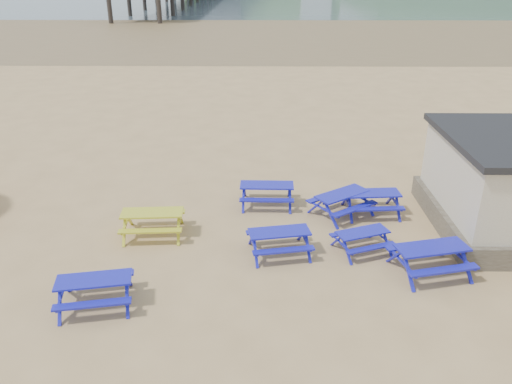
{
  "coord_description": "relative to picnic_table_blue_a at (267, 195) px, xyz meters",
  "views": [
    {
      "loc": [
        1.04,
        -13.74,
        7.93
      ],
      "look_at": [
        0.87,
        1.5,
        1.0
      ],
      "focal_mm": 35.0,
      "sensor_mm": 36.0,
      "label": 1
    }
  ],
  "objects": [
    {
      "name": "picnic_table_blue_a",
      "position": [
        0.0,
        0.0,
        0.0
      ],
      "size": [
        1.93,
        1.57,
        0.8
      ],
      "rotation": [
        0.0,
        0.0,
        -0.02
      ],
      "color": "#1300A3",
      "rests_on": "ground"
    },
    {
      "name": "picnic_table_yellow",
      "position": [
        -3.67,
        -2.26,
        0.01
      ],
      "size": [
        2.04,
        1.69,
        0.82
      ],
      "rotation": [
        0.0,
        0.0,
        0.06
      ],
      "color": "#B0A719",
      "rests_on": "ground"
    },
    {
      "name": "picnic_table_blue_c",
      "position": [
        2.58,
        -0.75,
        0.01
      ],
      "size": [
        2.48,
        2.39,
        0.81
      ],
      "rotation": [
        0.0,
        0.0,
        0.61
      ],
      "color": "#1300A3",
      "rests_on": "ground"
    },
    {
      "name": "ground",
      "position": [
        -1.25,
        -2.6,
        -0.4
      ],
      "size": [
        400.0,
        400.0,
        0.0
      ],
      "primitive_type": "plane",
      "color": "tan",
      "rests_on": "ground"
    },
    {
      "name": "picnic_table_blue_d",
      "position": [
        -4.4,
        -5.93,
        -0.01
      ],
      "size": [
        2.1,
        1.81,
        0.78
      ],
      "rotation": [
        0.0,
        0.0,
        0.18
      ],
      "color": "#1300A3",
      "rests_on": "ground"
    },
    {
      "name": "picnic_table_blue_e",
      "position": [
        4.55,
        -4.36,
        0.02
      ],
      "size": [
        2.32,
        2.03,
        0.84
      ],
      "rotation": [
        0.0,
        0.0,
        0.23
      ],
      "color": "#1300A3",
      "rests_on": "ground"
    },
    {
      "name": "picnic_table_blue_g",
      "position": [
        0.34,
        -3.37,
        -0.02
      ],
      "size": [
        2.05,
        1.77,
        0.76
      ],
      "rotation": [
        0.0,
        0.0,
        0.18
      ],
      "color": "#1300A3",
      "rests_on": "ground"
    },
    {
      "name": "picnic_table_blue_b",
      "position": [
        3.64,
        -0.64,
        0.0
      ],
      "size": [
        2.01,
        1.67,
        0.8
      ],
      "rotation": [
        0.0,
        0.0,
        0.07
      ],
      "color": "#1300A3",
      "rests_on": "ground"
    },
    {
      "name": "picnic_table_blue_f",
      "position": [
        2.85,
        -3.2,
        -0.07
      ],
      "size": [
        1.94,
        1.76,
        0.67
      ],
      "rotation": [
        0.0,
        0.0,
        0.36
      ],
      "color": "#1300A3",
      "rests_on": "ground"
    },
    {
      "name": "wet_sand",
      "position": [
        -1.25,
        52.4,
        -0.4
      ],
      "size": [
        400.0,
        400.0,
        0.0
      ],
      "primitive_type": "plane",
      "color": "olive",
      "rests_on": "ground"
    },
    {
      "name": "headland_town",
      "position": [
        88.75,
        227.08,
        -10.31
      ],
      "size": [
        264.0,
        144.0,
        108.0
      ],
      "color": "#2D4C1E",
      "rests_on": "ground"
    }
  ]
}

